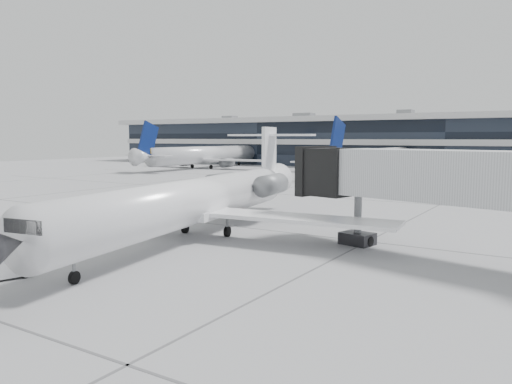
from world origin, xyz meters
The scene contains 9 objects.
ground centered at (0.00, 0.00, 0.00)m, with size 220.00×220.00×0.00m, color gray.
terminal centered at (0.00, 82.00, 5.00)m, with size 170.00×22.00×10.00m, color black.
bg_jet_left centered at (-45.00, 55.00, 0.00)m, with size 32.00×40.00×9.60m, color silver, non-canonical shape.
bg_jet_center centered at (-8.00, 55.00, 0.00)m, with size 32.00×40.00×9.60m, color silver, non-canonical shape.
regional_jet centered at (0.31, -4.80, 2.51)m, with size 25.48×31.77×7.35m.
jet_bridge centered at (16.34, -2.61, 4.38)m, with size 18.59×7.35×6.01m.
baggage_tug centered at (-1.51, -16.78, 0.72)m, with size 2.23×2.87×1.60m.
traffic_cone centered at (-1.58, 4.00, 0.25)m, with size 0.43×0.43×0.52m.
far_tug centered at (-11.90, 25.41, 0.68)m, with size 1.67×2.54×1.53m.
Camera 1 is at (20.31, -29.54, 6.45)m, focal length 35.00 mm.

